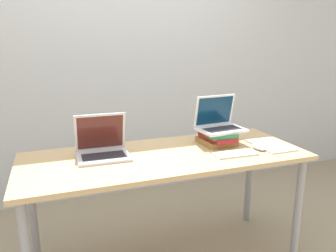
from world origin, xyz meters
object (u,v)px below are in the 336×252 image
at_px(book_stack, 217,138).
at_px(laptop_on_books, 219,123).
at_px(notepad, 271,145).
at_px(mouse, 259,147).
at_px(laptop_left, 102,148).
at_px(wireless_keyboard, 235,154).

distance_m(book_stack, laptop_on_books, 0.10).
bearing_deg(notepad, laptop_on_books, 148.56).
bearing_deg(book_stack, notepad, -26.09).
relative_size(laptop_on_books, mouse, 2.83).
bearing_deg(laptop_left, laptop_on_books, 0.17).
bearing_deg(mouse, book_stack, 136.00).
height_order(laptop_left, wireless_keyboard, laptop_left).
bearing_deg(laptop_left, notepad, -9.34).
xyz_separation_m(laptop_left, mouse, (0.98, -0.22, -0.04)).
bearing_deg(notepad, mouse, -163.00).
xyz_separation_m(book_stack, mouse, (0.20, -0.19, -0.03)).
relative_size(wireless_keyboard, mouse, 2.38).
bearing_deg(book_stack, laptop_left, 178.31).
height_order(laptop_on_books, mouse, laptop_on_books).
height_order(book_stack, notepad, book_stack).
bearing_deg(book_stack, mouse, -44.00).
distance_m(wireless_keyboard, notepad, 0.33).
bearing_deg(laptop_on_books, notepad, -31.44).
xyz_separation_m(laptop_left, wireless_keyboard, (0.78, -0.26, -0.04)).
distance_m(laptop_left, notepad, 1.11).
relative_size(book_stack, laptop_on_books, 0.83).
xyz_separation_m(wireless_keyboard, mouse, (0.20, 0.04, 0.01)).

